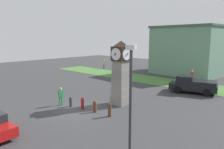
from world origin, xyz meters
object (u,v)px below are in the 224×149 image
object	(u,v)px
pedestrian_crossing_lot	(61,95)
pedestrian_by_cars	(104,64)
clock_tower	(121,73)
bollard_far_row	(95,106)
bollard_mid_row	(82,103)
bollard_end_row	(110,110)
pickup_truck	(193,84)
bollard_near_tower	(71,102)
pedestrian_near_bench	(192,76)
street_lamp_near_road	(131,95)

from	to	relation	value
pedestrian_crossing_lot	pedestrian_by_cars	size ratio (longest dim) A/B	0.92
clock_tower	bollard_far_row	size ratio (longest dim) A/B	5.84
pedestrian_crossing_lot	pedestrian_by_cars	xyz separation A→B (m)	(-13.69, 18.97, 0.10)
bollard_mid_row	pedestrian_crossing_lot	xyz separation A→B (m)	(-2.19, -0.66, 0.42)
bollard_end_row	pickup_truck	world-z (taller)	pickup_truck
bollard_mid_row	bollard_end_row	bearing A→B (deg)	5.70
bollard_end_row	bollard_far_row	bearing A→B (deg)	-176.58
clock_tower	bollard_near_tower	bearing A→B (deg)	-127.47
bollard_near_tower	bollard_mid_row	bearing A→B (deg)	11.92
clock_tower	pedestrian_near_bench	bearing A→B (deg)	86.51
bollard_far_row	pedestrian_near_bench	xyz separation A→B (m)	(0.92, 16.45, 0.50)
bollard_mid_row	bollard_far_row	xyz separation A→B (m)	(1.32, 0.19, -0.03)
pickup_truck	pedestrian_near_bench	bearing A→B (deg)	114.53
clock_tower	bollard_end_row	size ratio (longest dim) A/B	5.37
clock_tower	pickup_truck	size ratio (longest dim) A/B	1.08
bollard_near_tower	bollard_end_row	distance (m)	4.20
clock_tower	pedestrian_near_bench	world-z (taller)	clock_tower
street_lamp_near_road	bollard_near_tower	bearing A→B (deg)	161.17
bollard_near_tower	bollard_mid_row	xyz separation A→B (m)	(1.27, 0.27, 0.07)
pickup_truck	street_lamp_near_road	xyz separation A→B (m)	(3.26, -15.14, 2.36)
clock_tower	pedestrian_crossing_lot	distance (m)	5.66
bollard_end_row	street_lamp_near_road	world-z (taller)	street_lamp_near_road
bollard_near_tower	bollard_mid_row	world-z (taller)	bollard_mid_row
bollard_end_row	pedestrian_by_cars	xyz separation A→B (m)	(-18.77, 18.02, 0.50)
clock_tower	pedestrian_by_cars	xyz separation A→B (m)	(-17.30, 15.06, -1.82)
bollard_end_row	pickup_truck	xyz separation A→B (m)	(1.56, 11.52, 0.39)
bollard_near_tower	pickup_truck	world-z (taller)	pickup_truck
bollard_end_row	pedestrian_by_cars	distance (m)	26.02
bollard_end_row	street_lamp_near_road	size ratio (longest dim) A/B	0.19
pedestrian_near_bench	street_lamp_near_road	world-z (taller)	street_lamp_near_road
pickup_truck	bollard_end_row	bearing A→B (deg)	-97.69
bollard_end_row	pedestrian_by_cars	bearing A→B (deg)	136.17
clock_tower	pickup_truck	world-z (taller)	clock_tower
bollard_end_row	street_lamp_near_road	bearing A→B (deg)	-36.91
clock_tower	bollard_far_row	distance (m)	3.86
bollard_mid_row	bollard_far_row	bearing A→B (deg)	8.39
pedestrian_near_bench	bollard_far_row	bearing A→B (deg)	-93.21
bollard_far_row	pedestrian_crossing_lot	bearing A→B (deg)	-166.32
pedestrian_by_cars	bollard_far_row	bearing A→B (deg)	-46.49
bollard_mid_row	pedestrian_near_bench	bearing A→B (deg)	82.32
clock_tower	street_lamp_near_road	bearing A→B (deg)	-46.29
pedestrian_near_bench	street_lamp_near_road	size ratio (longest dim) A/B	0.31
bollard_far_row	pedestrian_by_cars	size ratio (longest dim) A/B	0.54
clock_tower	bollard_far_row	xyz separation A→B (m)	(-0.11, -3.05, -2.36)
clock_tower	bollard_mid_row	size ratio (longest dim) A/B	5.55
bollard_near_tower	bollard_end_row	world-z (taller)	bollard_end_row
pedestrian_near_bench	pedestrian_by_cars	distance (m)	18.19
pedestrian_by_cars	street_lamp_near_road	world-z (taller)	street_lamp_near_road
pedestrian_near_bench	pedestrian_crossing_lot	world-z (taller)	pedestrian_near_bench
bollard_far_row	bollard_end_row	distance (m)	1.58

